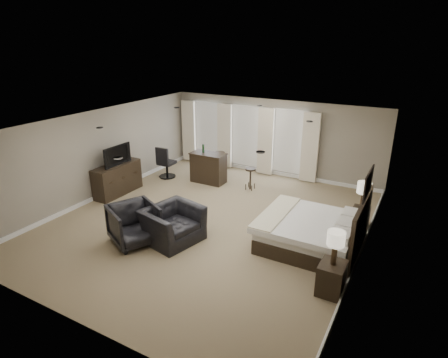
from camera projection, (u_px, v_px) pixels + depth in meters
The scene contains 16 objects.
room at pixel (209, 175), 9.31m from camera, with size 7.60×8.60×2.64m.
window_bay at pixel (245, 138), 13.16m from camera, with size 5.25×0.20×2.30m.
bed at pixel (309, 219), 8.43m from camera, with size 2.15×2.05×1.37m, color silver.
nightstand_near at pixel (331, 278), 6.97m from camera, with size 0.46×0.56×0.61m, color black.
nightstand_far at pixel (360, 218), 9.36m from camera, with size 0.41×0.50×0.54m, color black.
lamp_near at pixel (335, 248), 6.75m from camera, with size 0.32×0.32×0.67m, color beige.
lamp_far at pixel (363, 196), 9.14m from camera, with size 0.34×0.34×0.70m, color beige.
wall_art at pixel (368, 184), 7.54m from camera, with size 0.04×0.96×0.56m, color slate.
dresser at pixel (117, 179), 11.40m from camera, with size 0.52×1.62×0.94m, color black.
tv at pixel (116, 162), 11.21m from camera, with size 1.05×0.60×0.14m, color black.
armchair_near at pixel (172, 219), 8.71m from camera, with size 1.26×0.82×1.11m, color black.
armchair_far at pixel (134, 222), 8.62m from camera, with size 1.00×0.94×1.03m, color black.
bar_counter at pixel (208, 168), 12.29m from camera, with size 1.16×0.60×1.01m, color black.
bar_stool_left at pixel (219, 164), 12.94m from camera, with size 0.39×0.39×0.83m, color black.
bar_stool_right at pixel (250, 179), 11.76m from camera, with size 0.33×0.33×0.70m, color black.
desk_chair at pixel (167, 162), 12.71m from camera, with size 0.56×0.56×1.10m, color black.
Camera 1 is at (4.55, -7.48, 4.51)m, focal length 30.00 mm.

